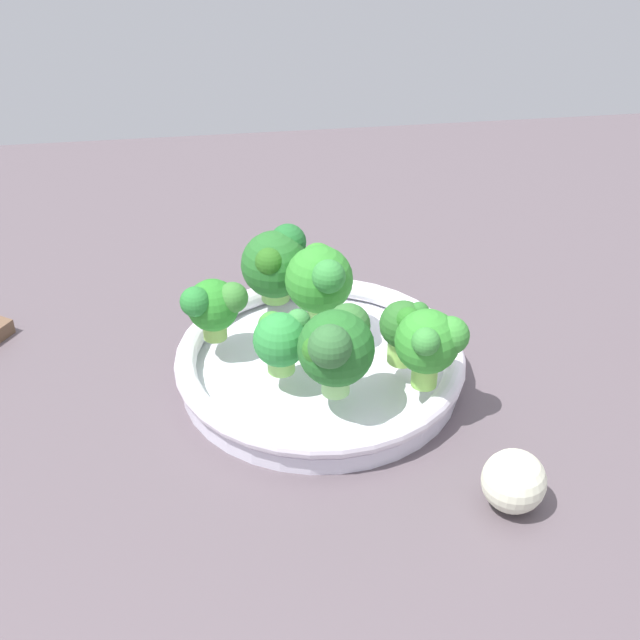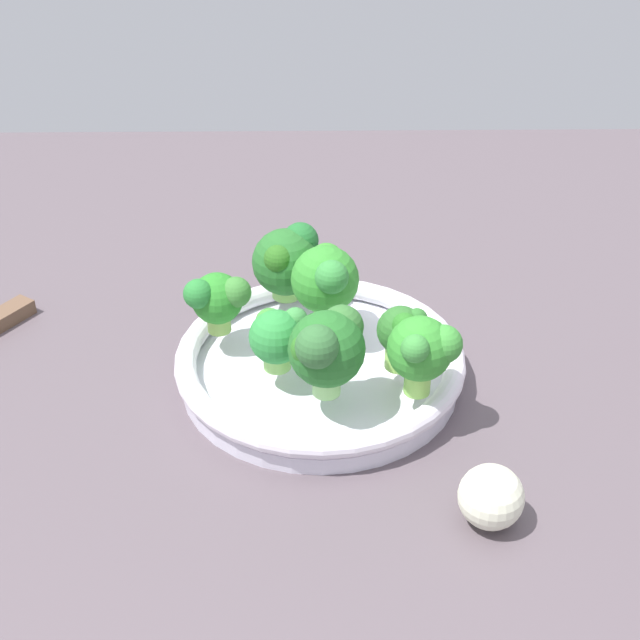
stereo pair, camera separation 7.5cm
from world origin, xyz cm
name	(u,v)px [view 1 (the left image)]	position (x,y,z in cm)	size (l,w,h in cm)	color
ground_plane	(283,413)	(0.00, 0.00, -1.25)	(130.00, 130.00, 2.50)	#574B52
bowl	(320,363)	(3.76, 2.83, 1.82)	(26.25, 26.25, 3.57)	white
broccoli_floret_0	(320,278)	(4.36, 7.38, 8.13)	(6.29, 7.56, 7.60)	#9BD86A
broccoli_floret_1	(404,325)	(10.69, 0.13, 7.17)	(4.28, 4.61, 6.04)	#A3DA62
broccoli_floret_2	(336,346)	(4.19, -3.67, 8.25)	(6.34, 7.18, 7.81)	#8FCB74
broccoli_floret_3	(276,262)	(0.74, 11.72, 7.60)	(6.49, 6.49, 7.30)	#88C35E
broccoli_floret_4	(214,305)	(-5.43, 5.59, 7.17)	(6.03, 4.92, 6.05)	#86B44F
broccoli_floret_5	(431,342)	(12.06, -3.77, 7.99)	(6.08, 5.79, 7.09)	#8FCF57
broccoli_floret_6	(283,340)	(0.17, -0.10, 6.77)	(4.93, 5.05, 5.54)	#89CA5F
garlic_bulb	(514,481)	(16.10, -14.78, 2.47)	(4.94, 4.94, 4.94)	#EAECCC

